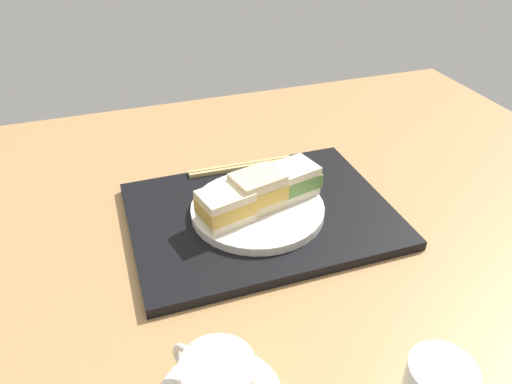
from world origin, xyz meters
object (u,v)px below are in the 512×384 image
object	(u,v)px
sandwich_middle	(260,190)
chopsticks_pair	(241,166)
sandwich_near	(292,180)
sandwich_plate	(260,209)
sandwich_far	(225,206)

from	to	relation	value
sandwich_middle	chopsticks_pair	xyz separation A→B (cm)	(-1.20, -14.00, -3.86)
sandwich_near	chopsticks_pair	world-z (taller)	sandwich_near
sandwich_near	sandwich_middle	distance (cm)	6.38
sandwich_plate	sandwich_far	distance (cm)	7.09
sandwich_plate	chopsticks_pair	bearing A→B (deg)	-94.90
sandwich_far	chopsticks_pair	world-z (taller)	sandwich_far
sandwich_far	chopsticks_pair	bearing A→B (deg)	-114.95
sandwich_near	sandwich_middle	size ratio (longest dim) A/B	1.03
sandwich_plate	sandwich_near	world-z (taller)	sandwich_near
sandwich_plate	chopsticks_pair	distance (cm)	14.05
sandwich_near	sandwich_far	distance (cm)	12.73
sandwich_middle	sandwich_plate	bearing A→B (deg)	14.04
sandwich_plate	sandwich_near	bearing A→B (deg)	-164.14
sandwich_plate	sandwich_near	xyz separation A→B (cm)	(-6.12, -1.74, 3.17)
sandwich_plate	chopsticks_pair	xyz separation A→B (cm)	(-1.20, -14.00, -0.33)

